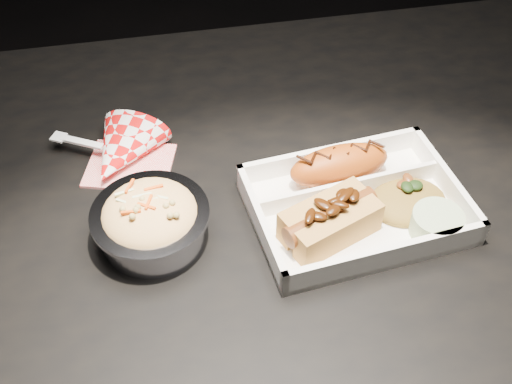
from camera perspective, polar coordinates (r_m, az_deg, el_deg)
dining_table at (r=0.88m, az=1.54°, el=-4.42°), size 1.20×0.80×0.75m
food_tray at (r=0.79m, az=8.78°, el=-1.39°), size 0.27×0.21×0.04m
fried_pastry at (r=0.81m, az=7.42°, el=2.42°), size 0.14×0.07×0.05m
hotdog at (r=0.74m, az=6.62°, el=-2.41°), size 0.13×0.10×0.06m
fried_rice_mound at (r=0.80m, az=13.47°, el=-0.31°), size 0.11×0.09×0.03m
cupcake_liner at (r=0.78m, az=15.74°, el=-2.75°), size 0.06×0.06×0.03m
foil_coleslaw_cup at (r=0.75m, az=-9.34°, el=-2.42°), size 0.14×0.14×0.07m
napkin_fork at (r=0.86m, az=-11.96°, el=3.40°), size 0.17×0.14×0.10m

